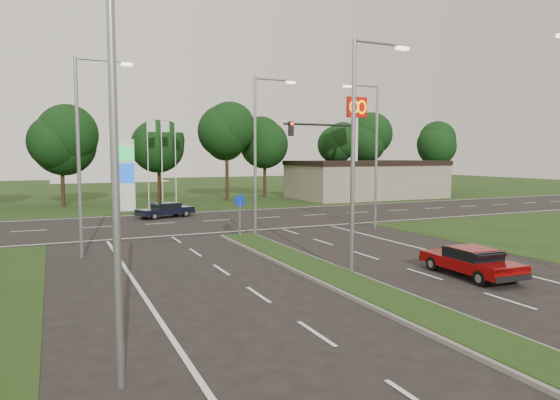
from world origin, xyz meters
name	(u,v)px	position (x,y,z in m)	size (l,w,h in m)	color
ground	(447,327)	(0.00, 0.00, 0.00)	(160.00, 160.00, 0.00)	black
verge_far	(136,192)	(0.00, 55.00, 0.00)	(160.00, 50.00, 0.02)	#1B3110
cross_road	(203,221)	(0.00, 24.00, 0.00)	(160.00, 12.00, 0.02)	black
median_kerb	(363,289)	(0.00, 4.00, 0.06)	(2.00, 26.00, 0.12)	slate
commercial_building	(366,180)	(22.00, 36.00, 2.00)	(16.00, 9.00, 4.00)	gray
streetlight_median_near	(358,144)	(1.00, 6.00, 5.08)	(2.53, 0.22, 9.00)	gray
streetlight_median_far	(258,148)	(1.00, 16.00, 5.08)	(2.53, 0.22, 9.00)	gray
streetlight_left_near	(125,132)	(-8.30, 0.00, 5.08)	(2.53, 0.22, 9.00)	gray
streetlight_left_far	(83,146)	(-8.30, 14.00, 5.08)	(2.53, 0.22, 9.00)	gray
streetlight_right_far	(374,149)	(8.80, 16.00, 5.08)	(2.53, 0.22, 9.00)	gray
traffic_signal	(335,155)	(7.19, 18.00, 4.65)	(5.10, 0.42, 7.00)	black
median_signs	(240,207)	(0.00, 16.40, 1.71)	(1.16, 1.76, 2.38)	gray
gas_pylon	(128,173)	(-3.79, 33.05, 3.20)	(5.80, 1.26, 8.00)	silver
mcdonalds_sign	(357,122)	(18.00, 31.97, 7.99)	(2.20, 0.47, 10.40)	silver
treeline_far	(158,133)	(0.10, 39.93, 6.83)	(6.00, 6.00, 9.90)	black
red_sedan	(471,261)	(4.91, 3.99, 0.60)	(1.89, 4.17, 1.12)	#7E0607
navy_sedan	(165,210)	(-1.97, 27.20, 0.60)	(4.40, 2.82, 1.13)	black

